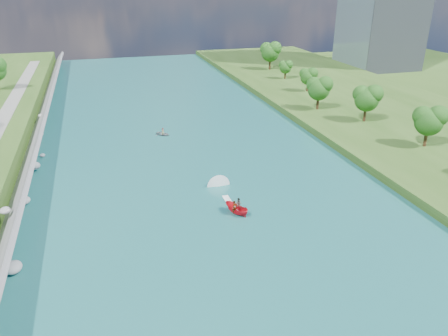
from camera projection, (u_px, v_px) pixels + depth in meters
name	position (u px, v px, depth m)	size (l,w,h in m)	color
ground	(239.00, 253.00, 51.12)	(260.00, 260.00, 0.00)	#2D5119
river_water	(199.00, 182.00, 68.65)	(55.00, 240.00, 0.10)	#18585C
riprap_bank	(19.00, 195.00, 60.82)	(3.84, 236.00, 4.05)	slate
trees_east	(358.00, 99.00, 92.57)	(16.68, 137.69, 10.49)	#134713
motorboat	(233.00, 203.00, 60.73)	(3.60, 18.83, 2.15)	red
raft	(163.00, 133.00, 88.65)	(3.73, 3.78, 1.50)	gray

